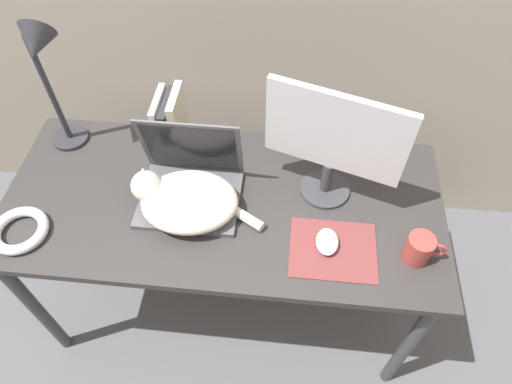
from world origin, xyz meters
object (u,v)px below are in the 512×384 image
(external_monitor, at_px, (334,141))
(cable_coil, at_px, (20,230))
(laptop, at_px, (190,183))
(computer_mouse, at_px, (327,242))
(book_row, at_px, (172,126))
(mug, at_px, (420,249))
(desk_lamp, at_px, (44,67))
(cat, at_px, (185,200))

(external_monitor, xyz_separation_m, cable_coil, (-0.94, -0.27, -0.22))
(laptop, xyz_separation_m, computer_mouse, (0.45, -0.16, -0.03))
(book_row, height_order, cable_coil, book_row)
(external_monitor, distance_m, book_row, 0.56)
(mug, bearing_deg, computer_mouse, 176.71)
(laptop, height_order, desk_lamp, desk_lamp)
(book_row, bearing_deg, computer_mouse, -32.75)
(laptop, bearing_deg, cable_coil, -156.96)
(book_row, bearing_deg, desk_lamp, -178.01)
(external_monitor, distance_m, mug, 0.40)
(laptop, relative_size, cable_coil, 1.84)
(external_monitor, xyz_separation_m, computer_mouse, (0.01, -0.22, -0.21))
(computer_mouse, height_order, desk_lamp, desk_lamp)
(cat, distance_m, desk_lamp, 0.59)
(laptop, bearing_deg, mug, -13.70)
(laptop, height_order, mug, laptop)
(laptop, relative_size, cat, 0.75)
(laptop, relative_size, external_monitor, 0.78)
(book_row, bearing_deg, cable_coil, -135.64)
(cat, xyz_separation_m, book_row, (-0.09, 0.26, 0.06))
(desk_lamp, xyz_separation_m, cable_coil, (-0.04, -0.39, -0.33))
(laptop, xyz_separation_m, desk_lamp, (-0.46, 0.18, 0.29))
(mug, bearing_deg, laptop, 166.30)
(laptop, height_order, book_row, laptop)
(computer_mouse, distance_m, desk_lamp, 1.02)
(laptop, distance_m, computer_mouse, 0.48)
(laptop, height_order, computer_mouse, laptop)
(external_monitor, relative_size, book_row, 1.63)
(cat, height_order, desk_lamp, desk_lamp)
(mug, bearing_deg, cable_coil, -178.18)
(external_monitor, relative_size, desk_lamp, 0.82)
(external_monitor, relative_size, cable_coil, 2.35)
(external_monitor, xyz_separation_m, book_row, (-0.53, 0.13, -0.11))
(external_monitor, bearing_deg, mug, -40.11)
(external_monitor, height_order, mug, external_monitor)
(laptop, relative_size, book_row, 1.27)
(desk_lamp, bearing_deg, external_monitor, -7.55)
(computer_mouse, relative_size, mug, 0.80)
(computer_mouse, distance_m, book_row, 0.65)
(cat, distance_m, computer_mouse, 0.46)
(desk_lamp, relative_size, mug, 4.15)
(external_monitor, xyz_separation_m, mug, (0.27, -0.23, -0.18))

